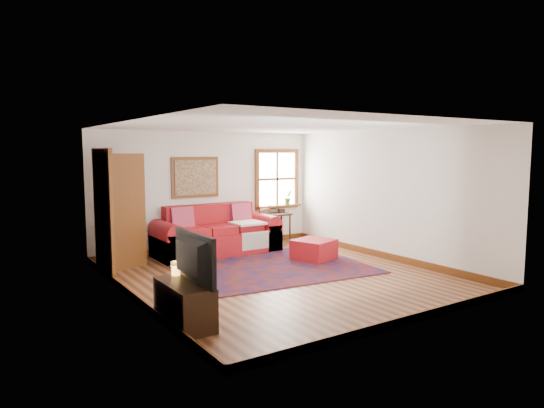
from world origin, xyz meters
TOP-DOWN VIEW (x-y plane):
  - ground at (0.00, 0.00)m, footprint 5.50×5.50m
  - room_envelope at (0.00, 0.02)m, footprint 5.04×5.54m
  - window at (1.78, 2.70)m, footprint 1.18×0.20m
  - doorway at (-2.21, 1.78)m, footprint 0.89×1.08m
  - framed_artwork at (-0.30, 2.71)m, footprint 1.05×0.07m
  - persian_rug at (0.21, 0.61)m, footprint 3.55×2.96m
  - red_leather_sofa at (-0.07, 2.26)m, footprint 2.53×1.04m
  - red_ottoman at (1.24, 0.68)m, footprint 0.87×0.87m
  - side_table at (1.61, 2.50)m, footprint 0.57×0.43m
  - ladder_back_chair at (1.25, 2.29)m, footprint 0.53×0.52m
  - media_cabinet at (-2.27, -1.28)m, footprint 0.43×0.96m
  - television at (-2.25, -1.31)m, footprint 0.14×1.05m
  - candle_hurricane at (-2.22, -0.90)m, footprint 0.12×0.12m

SIDE VIEW (x-z plane):
  - ground at x=0.00m, z-range 0.00..0.00m
  - persian_rug at x=0.21m, z-range 0.00..0.02m
  - red_ottoman at x=1.24m, z-range 0.00..0.39m
  - media_cabinet at x=-2.27m, z-range 0.00..0.53m
  - red_leather_sofa at x=-0.07m, z-range -0.17..0.82m
  - ladder_back_chair at x=1.25m, z-range 0.03..0.92m
  - side_table at x=1.61m, z-range 0.22..0.90m
  - candle_hurricane at x=-2.22m, z-range 0.52..0.70m
  - television at x=-2.25m, z-range 0.53..1.13m
  - doorway at x=-2.21m, z-range 0.00..2.14m
  - window at x=1.78m, z-range 0.62..2.00m
  - framed_artwork at x=-0.30m, z-range 1.13..1.98m
  - room_envelope at x=0.00m, z-range 0.39..2.91m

